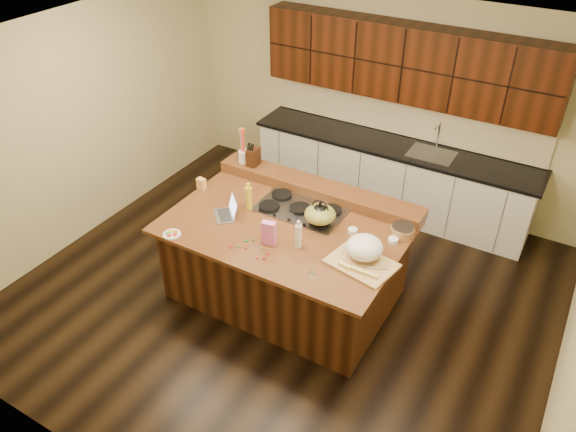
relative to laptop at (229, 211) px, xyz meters
The scene contains 32 objects.
room 0.72m from the laptop, 14.03° to the left, with size 5.52×5.02×2.72m.
island 0.80m from the laptop, 14.03° to the left, with size 2.40×1.60×0.92m.
back_ledge 1.04m from the laptop, 54.99° to the left, with size 2.40×0.30×0.12m, color black.
cooktop 0.75m from the laptop, 37.04° to the left, with size 0.92×0.52×0.05m.
back_counter 2.54m from the laptop, 69.35° to the left, with size 3.70×0.66×2.40m.
kettle 0.95m from the laptop, 19.60° to the left, with size 0.21×0.21×0.19m, color black.
green_bowl 0.95m from the laptop, 19.60° to the left, with size 0.32×0.32×0.17m, color olive.
laptop is the anchor object (origin of this frame).
oil_bottle 0.25m from the laptop, 58.14° to the left, with size 0.07×0.07×0.27m, color gold.
vinegar_bottle 0.89m from the laptop, ahead, with size 0.06×0.06×0.25m, color silver.
wooden_tray 1.50m from the laptop, ahead, with size 0.67×0.54×0.24m.
ramekin_a 1.40m from the laptop, ahead, with size 0.10×0.10×0.04m, color white.
ramekin_b 1.29m from the laptop, 16.66° to the left, with size 0.10×0.10×0.04m, color white.
ramekin_c 1.70m from the laptop, 14.62° to the left, with size 0.10×0.10×0.04m, color white.
strainer_bowl 1.77m from the laptop, 19.06° to the left, with size 0.24×0.24×0.09m, color #996B3F.
kitchen_timer 1.25m from the laptop, 17.85° to the right, with size 0.08×0.08×0.07m, color silver.
pink_bag 0.65m from the laptop, 17.70° to the right, with size 0.13×0.07×0.25m, color pink.
candy_plate 0.63m from the laptop, 117.29° to the right, with size 0.18×0.18×0.01m, color white.
package_box 0.62m from the laptop, 154.16° to the left, with size 0.10×0.07×0.13m, color #EFA554.
utensil_crock 0.94m from the laptop, 114.09° to the left, with size 0.12×0.12×0.14m, color white.
knife_block 0.90m from the laptop, 106.03° to the left, with size 0.10×0.17×0.21m, color black.
gumdrop_0 0.82m from the laptop, 31.37° to the right, with size 0.02×0.02×0.02m, color red.
gumdrop_1 0.50m from the laptop, 34.11° to the right, with size 0.02×0.02×0.02m, color #198C26.
gumdrop_2 0.77m from the laptop, 26.46° to the right, with size 0.02×0.02×0.02m, color red.
gumdrop_3 0.49m from the laptop, 35.92° to the right, with size 0.02×0.02×0.02m, color #198C26.
gumdrop_4 0.61m from the laptop, 22.44° to the right, with size 0.02×0.02×0.02m, color red.
gumdrop_5 0.55m from the laptop, 45.44° to the right, with size 0.02×0.02×0.02m, color #198C26.
gumdrop_6 0.56m from the laptop, 52.63° to the right, with size 0.02×0.02×0.02m, color red.
gumdrop_7 0.52m from the laptop, 27.65° to the right, with size 0.02×0.02×0.02m, color #198C26.
gumdrop_8 0.60m from the laptop, 39.14° to the right, with size 0.02×0.02×0.02m, color red.
gumdrop_9 0.67m from the laptop, 27.42° to the right, with size 0.02×0.02×0.02m, color #198C26.
gumdrop_10 0.79m from the laptop, 35.02° to the right, with size 0.02×0.02×0.02m, color red.
Camera 1 is at (2.35, -3.97, 4.21)m, focal length 35.00 mm.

